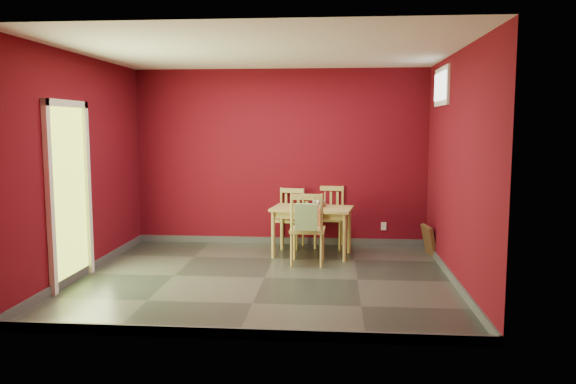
# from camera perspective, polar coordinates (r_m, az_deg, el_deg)

# --- Properties ---
(ground) EXTENTS (4.50, 4.50, 0.00)m
(ground) POSITION_cam_1_polar(r_m,az_deg,el_deg) (6.91, -2.40, -8.68)
(ground) COLOR #2D342D
(ground) RESTS_ON ground
(room_shell) EXTENTS (4.50, 4.50, 4.50)m
(room_shell) POSITION_cam_1_polar(r_m,az_deg,el_deg) (6.90, -2.41, -8.28)
(room_shell) COLOR #520812
(room_shell) RESTS_ON ground
(doorway) EXTENTS (0.06, 1.01, 2.13)m
(doorway) POSITION_cam_1_polar(r_m,az_deg,el_deg) (6.96, -21.40, 0.39)
(doorway) COLOR #B7D838
(doorway) RESTS_ON ground
(window) EXTENTS (0.05, 0.90, 0.50)m
(window) POSITION_cam_1_polar(r_m,az_deg,el_deg) (7.75, 15.32, 10.30)
(window) COLOR white
(window) RESTS_ON room_shell
(outlet_plate) EXTENTS (0.08, 0.02, 0.12)m
(outlet_plate) POSITION_cam_1_polar(r_m,az_deg,el_deg) (8.77, 9.69, -3.45)
(outlet_plate) COLOR silver
(outlet_plate) RESTS_ON room_shell
(dining_table) EXTENTS (1.19, 0.80, 0.69)m
(dining_table) POSITION_cam_1_polar(r_m,az_deg,el_deg) (7.93, 2.45, -2.18)
(dining_table) COLOR tan
(dining_table) RESTS_ON ground
(table_runner) EXTENTS (0.41, 0.71, 0.34)m
(table_runner) POSITION_cam_1_polar(r_m,az_deg,el_deg) (7.82, 2.42, -2.05)
(table_runner) COLOR #9D4928
(table_runner) RESTS_ON dining_table
(chair_far_left) EXTENTS (0.49, 0.49, 0.89)m
(chair_far_left) POSITION_cam_1_polar(r_m,az_deg,el_deg) (8.55, 0.16, -2.58)
(chair_far_left) COLOR tan
(chair_far_left) RESTS_ON ground
(chair_far_right) EXTENTS (0.48, 0.48, 0.92)m
(chair_far_right) POSITION_cam_1_polar(r_m,az_deg,el_deg) (8.58, 4.25, -2.44)
(chair_far_right) COLOR tan
(chair_far_right) RESTS_ON ground
(chair_near) EXTENTS (0.46, 0.46, 0.97)m
(chair_near) POSITION_cam_1_polar(r_m,az_deg,el_deg) (7.43, 1.98, -3.66)
(chair_near) COLOR tan
(chair_near) RESTS_ON ground
(tote_bag) EXTENTS (0.29, 0.18, 0.41)m
(tote_bag) POSITION_cam_1_polar(r_m,az_deg,el_deg) (7.18, 1.87, -2.54)
(tote_bag) COLOR #7BA167
(tote_bag) RESTS_ON chair_near
(cat) EXTENTS (0.23, 0.39, 0.19)m
(cat) POSITION_cam_1_polar(r_m,az_deg,el_deg) (8.00, 3.12, -0.81)
(cat) COLOR slate
(cat) RESTS_ON table_runner
(picture_frame) EXTENTS (0.20, 0.44, 0.43)m
(picture_frame) POSITION_cam_1_polar(r_m,az_deg,el_deg) (8.27, 14.12, -4.80)
(picture_frame) COLOR brown
(picture_frame) RESTS_ON ground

